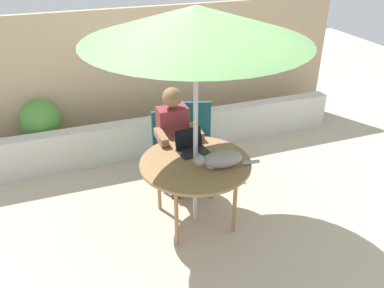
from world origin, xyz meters
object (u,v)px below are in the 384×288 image
at_px(chair_occupied, 171,141).
at_px(cat, 220,160).
at_px(person_seated, 175,135).
at_px(laptop, 191,145).
at_px(chair_empty, 195,133).
at_px(potted_plant_near_fence, 42,126).
at_px(patio_table, 195,166).
at_px(patio_umbrella, 196,24).

bearing_deg(chair_occupied, cat, -79.36).
height_order(person_seated, laptop, person_seated).
height_order(person_seated, cat, person_seated).
bearing_deg(chair_empty, person_seated, -141.18).
bearing_deg(potted_plant_near_fence, person_seated, -41.13).
bearing_deg(patio_table, cat, -41.99).
bearing_deg(cat, chair_empty, 82.06).
relative_size(patio_table, person_seated, 0.90).
bearing_deg(patio_umbrella, potted_plant_near_fence, 126.66).
xyz_separation_m(person_seated, laptop, (0.04, -0.43, 0.08)).
bearing_deg(chair_empty, potted_plant_near_fence, 151.27).
bearing_deg(patio_umbrella, person_seated, 90.00).
relative_size(chair_occupied, person_seated, 0.73).
bearing_deg(chair_occupied, laptop, -86.48).
height_order(patio_umbrella, cat, patio_umbrella).
xyz_separation_m(patio_table, potted_plant_near_fence, (-1.43, 1.92, -0.20)).
bearing_deg(chair_occupied, potted_plant_near_fence, 142.66).
distance_m(chair_occupied, cat, 1.05).
xyz_separation_m(patio_umbrella, potted_plant_near_fence, (-1.43, 1.92, -1.60)).
xyz_separation_m(patio_umbrella, chair_empty, (0.34, 0.95, -1.53)).
xyz_separation_m(person_seated, cat, (0.19, -0.84, 0.11)).
xyz_separation_m(chair_empty, cat, (-0.16, -1.12, 0.27)).
bearing_deg(chair_empty, chair_occupied, -160.97).
bearing_deg(person_seated, chair_empty, 38.82).
bearing_deg(cat, person_seated, 102.58).
height_order(patio_table, patio_umbrella, patio_umbrella).
height_order(patio_table, chair_empty, chair_empty).
bearing_deg(chair_occupied, person_seated, -90.00).
distance_m(patio_table, laptop, 0.27).
relative_size(chair_occupied, cat, 1.39).
bearing_deg(potted_plant_near_fence, patio_table, -53.34).
bearing_deg(person_seated, potted_plant_near_fence, 138.87).
bearing_deg(laptop, chair_occupied, 93.52).
distance_m(patio_umbrella, chair_occupied, 1.74).
distance_m(chair_empty, laptop, 0.81).
height_order(chair_empty, laptop, laptop).
height_order(patio_table, potted_plant_near_fence, potted_plant_near_fence).
bearing_deg(person_seated, laptop, -85.19).
bearing_deg(person_seated, cat, -77.42).
bearing_deg(potted_plant_near_fence, cat, -52.26).
height_order(patio_table, cat, cat).
relative_size(patio_table, cat, 1.71).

